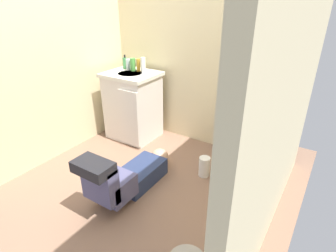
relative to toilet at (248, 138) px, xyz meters
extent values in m
cube|color=#886550|center=(-0.75, -0.72, -0.39)|extent=(2.70, 3.06, 0.04)
cube|color=beige|center=(-0.75, 0.35, 0.83)|extent=(2.36, 0.08, 2.40)
cube|color=beige|center=(-1.89, -0.72, 0.83)|extent=(0.08, 2.06, 2.40)
cube|color=beige|center=(0.39, -0.72, 0.83)|extent=(0.08, 2.06, 2.40)
cube|color=silver|center=(0.00, -0.04, -0.18)|extent=(0.22, 0.30, 0.38)
cylinder|color=silver|center=(0.00, -0.10, 0.01)|extent=(0.35, 0.35, 0.08)
cube|color=silver|center=(0.00, 0.09, 0.18)|extent=(0.34, 0.17, 0.34)
cube|color=silver|center=(0.00, 0.09, 0.37)|extent=(0.36, 0.19, 0.03)
cube|color=silver|center=(-1.43, -0.02, 0.02)|extent=(0.56, 0.48, 0.78)
cube|color=silver|center=(-1.43, -0.02, 0.43)|extent=(0.60, 0.52, 0.04)
cylinder|color=silver|center=(-1.43, -0.04, 0.43)|extent=(0.28, 0.28, 0.05)
cube|color=silver|center=(-1.28, -0.27, 0.00)|extent=(0.26, 0.03, 0.66)
cylinder|color=silver|center=(-1.43, 0.12, 0.50)|extent=(0.02, 0.02, 0.10)
cube|color=navy|center=(-0.77, -0.74, -0.28)|extent=(0.29, 0.52, 0.17)
sphere|color=tan|center=(-0.77, -0.41, -0.27)|extent=(0.19, 0.19, 0.19)
cube|color=#4D4D75|center=(-0.77, -1.10, -0.19)|extent=(0.31, 0.28, 0.20)
cube|color=#4D4D75|center=(-0.77, -1.24, -0.07)|extent=(0.31, 0.12, 0.32)
cube|color=black|center=(-0.77, -1.28, 0.11)|extent=(0.31, 0.19, 0.09)
cylinder|color=navy|center=(-0.96, -0.58, -0.31)|extent=(0.08, 0.30, 0.08)
cube|color=silver|center=(-0.05, 0.09, 0.43)|extent=(0.22, 0.11, 0.10)
cube|color=#B22D3F|center=(0.10, 0.09, 0.44)|extent=(0.12, 0.09, 0.11)
cylinder|color=#458E51|center=(-1.62, 0.10, 0.52)|extent=(0.06, 0.06, 0.13)
cylinder|color=black|center=(-1.62, 0.10, 0.60)|extent=(0.02, 0.02, 0.04)
cylinder|color=silver|center=(-1.54, 0.06, 0.52)|extent=(0.05, 0.05, 0.13)
cylinder|color=#4FA546|center=(-1.46, 0.06, 0.53)|extent=(0.06, 0.06, 0.15)
cylinder|color=gold|center=(-1.40, 0.08, 0.53)|extent=(0.04, 0.04, 0.15)
cylinder|color=white|center=(-1.33, 0.09, 0.54)|extent=(0.05, 0.05, 0.17)
cylinder|color=white|center=(-0.30, -0.32, -0.26)|extent=(0.11, 0.11, 0.21)
cylinder|color=white|center=(0.19, -0.80, -0.32)|extent=(0.11, 0.11, 0.10)
camera|label=1|loc=(0.62, -2.42, 1.28)|focal=29.33mm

